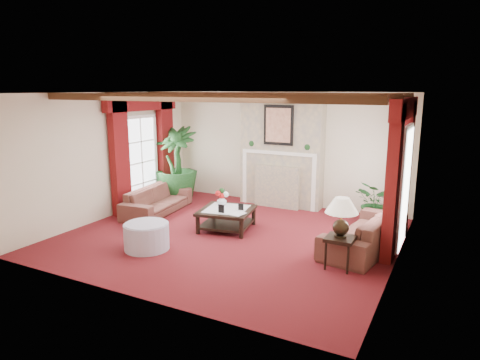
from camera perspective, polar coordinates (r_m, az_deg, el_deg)
The scene contains 23 objects.
floor at distance 8.28m, azimuth -1.30°, elevation -7.48°, with size 6.00×6.00×0.00m, color #4A0D13.
ceiling at distance 7.80m, azimuth -1.40°, elevation 11.54°, with size 6.00×6.00×0.00m, color white.
back_wall at distance 10.40m, azimuth 5.98°, elevation 4.16°, with size 6.00×0.02×2.70m, color beige.
left_wall at distance 9.72m, azimuth -17.08°, elevation 3.14°, with size 0.02×5.50×2.70m, color beige.
right_wall at distance 7.03m, azimuth 20.64°, elevation -0.40°, with size 0.02×5.50×2.70m, color beige.
ceiling_beams at distance 7.80m, azimuth -1.40°, elevation 11.10°, with size 6.00×3.00×0.12m, color #3B2412, non-canonical shape.
fireplace at distance 10.11m, azimuth 5.72°, elevation 11.62°, with size 2.00×0.52×2.70m, color tan, non-canonical shape.
french_door_left at distance 10.35m, azimuth -13.33°, elevation 8.21°, with size 0.10×1.10×2.16m, color white, non-canonical shape.
french_door_right at distance 7.90m, azimuth 21.76°, elevation 6.56°, with size 0.10×1.10×2.16m, color white, non-canonical shape.
curtains_left at distance 10.26m, azimuth -12.97°, elevation 10.55°, with size 0.20×2.40×2.55m, color #550B0E, non-canonical shape.
curtains_right at distance 7.89m, azimuth 21.19°, elevation 9.66°, with size 0.20×2.40×2.55m, color #550B0E, non-canonical shape.
sofa_left at distance 9.87m, azimuth -11.00°, elevation -2.13°, with size 0.80×2.02×0.77m, color #3C101A.
sofa_right at distance 7.85m, azimuth 16.36°, elevation -5.80°, with size 0.99×2.27×0.86m, color #3C101A.
potted_palm at distance 10.83m, azimuth -8.43°, elevation -0.03°, with size 1.10×1.89×1.04m, color black.
small_plant at distance 9.28m, azimuth 17.65°, elevation -3.61°, with size 1.22×1.22×0.71m, color black.
coffee_table at distance 8.62m, azimuth -1.80°, elevation -5.23°, with size 1.01×1.01×0.42m, color black, non-canonical shape.
side_table at distance 6.99m, azimuth 13.13°, elevation -9.38°, with size 0.43×0.43×0.51m, color black, non-canonical shape.
ottoman at distance 7.75m, azimuth -12.34°, elevation -7.35°, with size 0.79×0.79×0.46m, color #B5AAC0.
table_lamp at distance 6.80m, azimuth 13.36°, elevation -4.82°, with size 0.51×0.51×0.65m, color black, non-canonical shape.
flower_vase at distance 8.83m, azimuth -2.44°, elevation -2.75°, with size 0.23×0.23×0.20m, color silver.
book at distance 8.21m, azimuth -0.94°, elevation -3.51°, with size 0.22×0.05×0.30m, color black.
photo_frame_a at distance 8.28m, azimuth -2.52°, elevation -3.87°, with size 0.13×0.02×0.17m, color black, non-canonical shape.
photo_frame_b at distance 8.45m, azimuth 0.12°, elevation -3.62°, with size 0.11×0.02×0.14m, color black, non-canonical shape.
Camera 1 is at (3.76, -6.84, 2.78)m, focal length 32.00 mm.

